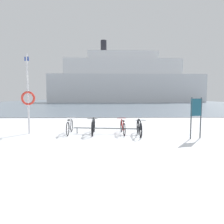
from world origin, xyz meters
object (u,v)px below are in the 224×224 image
bicycle_1 (93,126)px  rescue_post (28,96)px  info_sign (196,111)px  bicycle_3 (139,128)px  bicycle_2 (123,127)px  bicycle_0 (70,127)px  ferry_ship (125,82)px

bicycle_1 → rescue_post: (-3.19, 0.14, 1.50)m
bicycle_1 → info_sign: (4.56, -1.09, 0.84)m
bicycle_3 → rescue_post: bearing=174.5°
bicycle_2 → bicycle_0: bearing=178.3°
bicycle_0 → bicycle_3: 3.41m
bicycle_0 → bicycle_1: bicycle_1 is taller
rescue_post → ferry_ship: bearing=80.2°
bicycle_0 → bicycle_1: size_ratio=0.97×
bicycle_3 → ferry_ship: (3.71, 53.00, 6.28)m
ferry_ship → bicycle_3: bearing=-94.0°
bicycle_1 → info_sign: bearing=-13.5°
bicycle_1 → bicycle_3: size_ratio=1.03×
bicycle_0 → ferry_ship: 53.38m
rescue_post → ferry_ship: size_ratio=0.08×
info_sign → bicycle_3: bearing=163.1°
bicycle_0 → info_sign: 5.91m
bicycle_3 → ferry_ship: ferry_ship is taller
bicycle_0 → ferry_ship: ferry_ship is taller
bicycle_1 → rescue_post: 3.53m
info_sign → ferry_ship: ferry_ship is taller
bicycle_0 → bicycle_2: bicycle_0 is taller
bicycle_0 → info_sign: bearing=-11.7°
bicycle_0 → bicycle_2: size_ratio=1.01×
rescue_post → ferry_ship: ferry_ship is taller
bicycle_2 → bicycle_3: size_ratio=0.99×
bicycle_0 → bicycle_2: 2.62m
bicycle_2 → rescue_post: 4.89m
bicycle_1 → bicycle_3: bicycle_1 is taller
bicycle_0 → info_sign: info_sign is taller
bicycle_2 → ferry_ship: 53.17m
bicycle_2 → info_sign: size_ratio=0.95×
bicycle_0 → bicycle_1: (1.17, -0.09, 0.02)m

